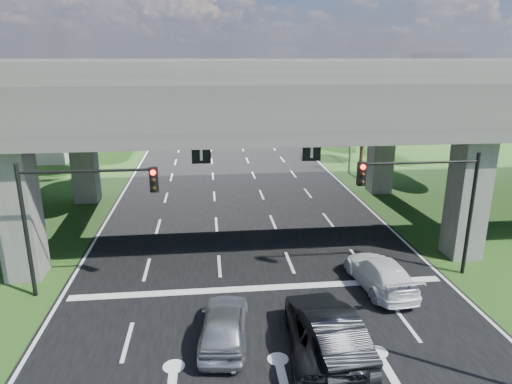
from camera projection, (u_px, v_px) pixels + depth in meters
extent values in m
plane|color=#234817|center=(271.00, 333.00, 17.46)|extent=(160.00, 160.00, 0.00)
cube|color=black|center=(248.00, 235.00, 26.98)|extent=(18.00, 120.00, 0.03)
cube|color=#393734|center=(244.00, 95.00, 26.60)|extent=(80.00, 15.00, 2.00)
cube|color=#595752|center=(258.00, 73.00, 19.26)|extent=(80.00, 0.50, 1.00)
cube|color=#595752|center=(235.00, 66.00, 33.07)|extent=(80.00, 0.50, 1.00)
cube|color=#595752|center=(18.00, 207.00, 21.03)|extent=(1.60, 1.60, 7.00)
cube|color=#595752|center=(84.00, 154.00, 32.45)|extent=(1.60, 1.60, 7.00)
cube|color=#595752|center=(468.00, 192.00, 23.32)|extent=(1.60, 1.60, 7.00)
cube|color=#595752|center=(381.00, 147.00, 34.75)|extent=(1.60, 1.60, 7.00)
cube|color=black|center=(201.00, 154.00, 20.24)|extent=(0.85, 0.06, 0.85)
cube|color=black|center=(312.00, 152.00, 20.76)|extent=(0.85, 0.06, 0.85)
cylinder|color=black|center=(470.00, 215.00, 21.45)|extent=(0.18, 0.18, 6.00)
cylinder|color=black|center=(420.00, 163.00, 20.42)|extent=(5.50, 0.12, 0.12)
cube|color=black|center=(361.00, 174.00, 20.08)|extent=(0.35, 0.28, 1.05)
sphere|color=#FF0C05|center=(363.00, 167.00, 19.82)|extent=(0.22, 0.22, 0.22)
cylinder|color=black|center=(26.00, 232.00, 19.37)|extent=(0.18, 0.18, 6.00)
cylinder|color=black|center=(86.00, 171.00, 18.91)|extent=(5.50, 0.12, 0.12)
cube|color=black|center=(154.00, 180.00, 19.14)|extent=(0.35, 0.28, 1.05)
sphere|color=#FF0C05|center=(153.00, 173.00, 18.89)|extent=(0.22, 0.22, 0.22)
cylinder|color=gray|center=(352.00, 118.00, 39.98)|extent=(0.16, 0.16, 10.00)
cylinder|color=gray|center=(338.00, 62.00, 38.48)|extent=(3.00, 0.10, 0.10)
cube|color=gray|center=(321.00, 63.00, 38.35)|extent=(0.60, 0.25, 0.18)
cylinder|color=gray|center=(311.00, 101.00, 55.22)|extent=(0.16, 0.16, 10.00)
cylinder|color=gray|center=(300.00, 60.00, 53.72)|extent=(3.00, 0.10, 0.10)
cube|color=gray|center=(287.00, 61.00, 53.59)|extent=(0.60, 0.25, 0.18)
cylinder|color=black|center=(74.00, 157.00, 40.29)|extent=(0.36, 0.36, 3.30)
sphere|color=#1F4813|center=(70.00, 123.00, 39.43)|extent=(4.50, 4.50, 4.50)
sphere|color=#1F4813|center=(72.00, 107.00, 38.80)|extent=(3.60, 3.60, 3.60)
sphere|color=#1F4813|center=(69.00, 132.00, 40.04)|extent=(3.30, 3.30, 3.30)
cylinder|color=black|center=(65.00, 143.00, 47.66)|extent=(0.36, 0.36, 2.86)
sphere|color=#1F4813|center=(62.00, 118.00, 46.92)|extent=(3.90, 3.90, 3.90)
sphere|color=#1F4813|center=(64.00, 107.00, 46.34)|extent=(3.12, 3.12, 3.12)
sphere|color=#1F4813|center=(61.00, 125.00, 47.49)|extent=(2.86, 2.86, 2.86)
cylinder|color=black|center=(118.00, 128.00, 55.60)|extent=(0.36, 0.36, 3.52)
sphere|color=#1F4813|center=(115.00, 101.00, 54.69)|extent=(4.80, 4.80, 4.80)
sphere|color=#1F4813|center=(117.00, 89.00, 54.03)|extent=(3.84, 3.84, 3.84)
sphere|color=#1F4813|center=(114.00, 109.00, 55.31)|extent=(3.52, 3.52, 3.52)
cylinder|color=black|center=(362.00, 147.00, 45.04)|extent=(0.36, 0.36, 3.08)
sphere|color=#1F4813|center=(364.00, 119.00, 44.24)|extent=(4.20, 4.20, 4.20)
sphere|color=#1F4813|center=(370.00, 106.00, 43.63)|extent=(3.36, 3.36, 3.36)
sphere|color=#1F4813|center=(359.00, 127.00, 44.83)|extent=(3.08, 3.08, 3.08)
cylinder|color=black|center=(364.00, 134.00, 53.00)|extent=(0.36, 0.36, 2.86)
sphere|color=#1F4813|center=(366.00, 112.00, 52.26)|extent=(3.90, 3.90, 3.90)
sphere|color=#1F4813|center=(371.00, 102.00, 51.68)|extent=(3.12, 3.12, 3.12)
sphere|color=#1F4813|center=(361.00, 118.00, 52.83)|extent=(2.86, 2.86, 2.86)
cylinder|color=black|center=(315.00, 123.00, 60.14)|extent=(0.36, 0.36, 3.30)
sphere|color=#1F4813|center=(315.00, 100.00, 59.28)|extent=(4.50, 4.50, 4.50)
sphere|color=#1F4813|center=(319.00, 90.00, 58.65)|extent=(3.60, 3.60, 3.60)
sphere|color=#1F4813|center=(312.00, 107.00, 59.89)|extent=(3.30, 3.30, 3.30)
imported|color=#B3B4BB|center=(225.00, 324.00, 16.71)|extent=(2.20, 4.46, 1.46)
imported|color=black|center=(327.00, 330.00, 16.17)|extent=(2.25, 5.24, 1.68)
imported|color=silver|center=(380.00, 273.00, 20.67)|extent=(2.31, 4.97, 1.40)
imported|color=black|center=(322.00, 332.00, 16.22)|extent=(2.91, 5.40, 1.44)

